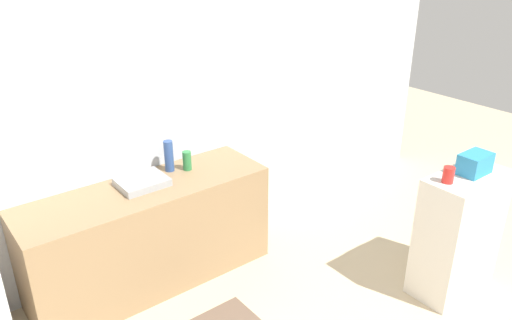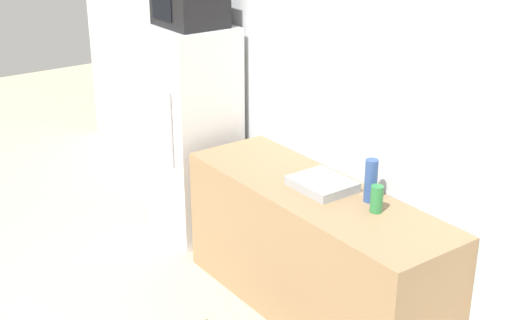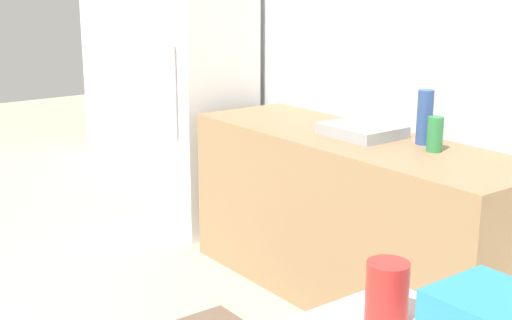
{
  "view_description": "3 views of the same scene",
  "coord_description": "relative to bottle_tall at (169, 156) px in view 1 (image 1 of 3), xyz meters",
  "views": [
    {
      "loc": [
        -1.3,
        -0.64,
        2.73
      ],
      "look_at": [
        0.72,
        1.96,
        1.25
      ],
      "focal_mm": 35.0,
      "sensor_mm": 36.0,
      "label": 1
    },
    {
      "loc": [
        3.27,
        -0.01,
        2.76
      ],
      "look_at": [
        0.25,
        2.18,
        1.25
      ],
      "focal_mm": 50.0,
      "sensor_mm": 36.0,
      "label": 2
    },
    {
      "loc": [
        2.74,
        0.14,
        1.71
      ],
      "look_at": [
        0.45,
        1.85,
        0.96
      ],
      "focal_mm": 50.0,
      "sensor_mm": 36.0,
      "label": 3
    }
  ],
  "objects": [
    {
      "name": "sink_basin",
      "position": [
        -0.31,
        -0.11,
        -0.11
      ],
      "size": [
        0.38,
        0.31,
        0.06
      ],
      "primitive_type": "cube",
      "color": "#9EA3A8",
      "rests_on": "counter"
    },
    {
      "name": "counter",
      "position": [
        -0.32,
        -0.17,
        -0.58
      ],
      "size": [
        2.03,
        0.64,
        0.89
      ],
      "primitive_type": "cube",
      "color": "#937551",
      "rests_on": "ground_plane"
    },
    {
      "name": "bottle_tall",
      "position": [
        0.0,
        0.0,
        0.0
      ],
      "size": [
        0.08,
        0.08,
        0.27
      ],
      "primitive_type": "cylinder",
      "color": "#2D4C8C",
      "rests_on": "counter"
    },
    {
      "name": "basket",
      "position": [
        1.68,
        -1.79,
        0.1
      ],
      "size": [
        0.26,
        0.17,
        0.16
      ],
      "primitive_type": "cube",
      "color": "#2D8EC6",
      "rests_on": "shelf_cabinet"
    },
    {
      "name": "jar",
      "position": [
        1.39,
        -1.75,
        0.08
      ],
      "size": [
        0.09,
        0.09,
        0.12
      ],
      "primitive_type": "cylinder",
      "color": "red",
      "rests_on": "shelf_cabinet"
    },
    {
      "name": "wall_back",
      "position": [
        -0.49,
        0.19,
        0.27
      ],
      "size": [
        8.0,
        0.06,
        2.6
      ],
      "primitive_type": "cube",
      "color": "silver",
      "rests_on": "ground_plane"
    },
    {
      "name": "shelf_cabinet",
      "position": [
        1.63,
        -1.79,
        -0.5
      ],
      "size": [
        0.74,
        0.38,
        1.05
      ],
      "primitive_type": "cube",
      "color": "silver",
      "rests_on": "ground_plane"
    },
    {
      "name": "bottle_short",
      "position": [
        0.13,
        -0.08,
        -0.05
      ],
      "size": [
        0.07,
        0.07,
        0.17
      ],
      "primitive_type": "cylinder",
      "color": "#2D7F42",
      "rests_on": "counter"
    }
  ]
}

